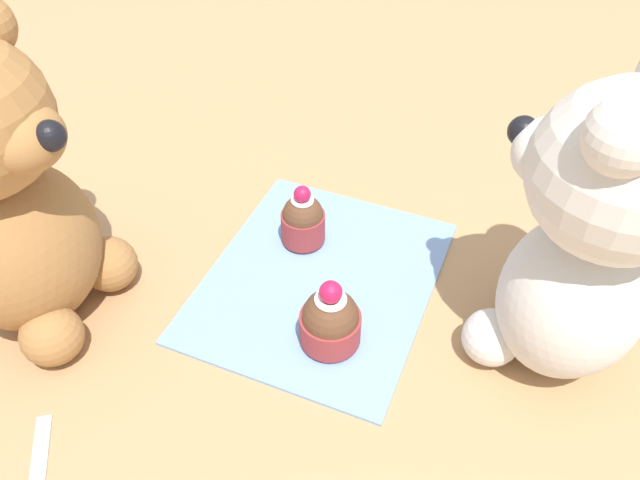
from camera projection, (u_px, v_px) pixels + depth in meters
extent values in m
plane|color=tan|center=(320.00, 281.00, 0.62)|extent=(4.00, 4.00, 0.00)
cube|color=#7A9ED1|center=(320.00, 279.00, 0.62)|extent=(0.26, 0.21, 0.01)
ellipsoid|color=silver|center=(572.00, 294.00, 0.51)|extent=(0.16, 0.15, 0.15)
sphere|color=silver|center=(624.00, 170.00, 0.42)|extent=(0.13, 0.13, 0.13)
ellipsoid|color=silver|center=(551.00, 152.00, 0.45)|extent=(0.08, 0.07, 0.05)
sphere|color=black|center=(523.00, 131.00, 0.46)|extent=(0.02, 0.02, 0.02)
sphere|color=silver|center=(625.00, 137.00, 0.36)|extent=(0.05, 0.05, 0.05)
sphere|color=silver|center=(535.00, 282.00, 0.58)|extent=(0.05, 0.05, 0.05)
sphere|color=silver|center=(491.00, 337.00, 0.54)|extent=(0.05, 0.05, 0.05)
ellipsoid|color=#A3703D|center=(24.00, 246.00, 0.54)|extent=(0.15, 0.13, 0.16)
ellipsoid|color=#A3703D|center=(26.00, 139.00, 0.45)|extent=(0.07, 0.06, 0.05)
sphere|color=black|center=(50.00, 136.00, 0.44)|extent=(0.02, 0.02, 0.02)
sphere|color=#A3703D|center=(52.00, 336.00, 0.54)|extent=(0.05, 0.05, 0.05)
sphere|color=#A3703D|center=(109.00, 264.00, 0.60)|extent=(0.05, 0.05, 0.05)
cylinder|color=#993333|center=(330.00, 328.00, 0.55)|extent=(0.05, 0.05, 0.03)
sphere|color=brown|center=(330.00, 317.00, 0.54)|extent=(0.05, 0.05, 0.05)
cylinder|color=white|center=(331.00, 299.00, 0.52)|extent=(0.03, 0.03, 0.00)
sphere|color=#B71947|center=(331.00, 292.00, 0.52)|extent=(0.02, 0.02, 0.02)
cylinder|color=#993333|center=(303.00, 227.00, 0.64)|extent=(0.05, 0.05, 0.03)
sphere|color=brown|center=(303.00, 215.00, 0.63)|extent=(0.04, 0.04, 0.04)
cylinder|color=white|center=(302.00, 200.00, 0.62)|extent=(0.02, 0.02, 0.00)
sphere|color=#B71947|center=(302.00, 194.00, 0.61)|extent=(0.02, 0.02, 0.02)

